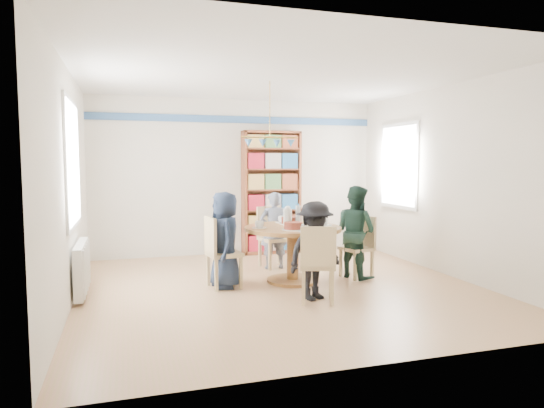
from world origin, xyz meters
name	(u,v)px	position (x,y,z in m)	size (l,w,h in m)	color
ground	(281,288)	(0.00, 0.00, 0.00)	(5.00, 5.00, 0.00)	tan
room_shell	(245,160)	(-0.26, 0.87, 1.65)	(5.00, 5.00, 5.00)	white
radiator	(82,268)	(-2.42, 0.30, 0.35)	(0.12, 1.00, 0.60)	silver
dining_table	(293,241)	(0.25, 0.26, 0.56)	(1.30, 1.30, 0.75)	brown
chair_left	(218,249)	(-0.77, 0.22, 0.51)	(0.46, 0.46, 0.92)	#D6B983
chair_right	(360,243)	(1.26, 0.25, 0.47)	(0.46, 0.46, 0.86)	#D6B983
chair_far	(272,234)	(0.26, 1.26, 0.51)	(0.48, 0.48, 0.93)	#D6B983
chair_near	(318,261)	(0.19, -0.79, 0.50)	(0.51, 0.51, 0.90)	#D6B983
person_left	(225,240)	(-0.68, 0.23, 0.62)	(0.61, 0.39, 1.24)	#182336
person_right	(356,232)	(1.18, 0.24, 0.64)	(0.63, 0.49, 1.29)	#1B362C
person_far	(274,230)	(0.24, 1.11, 0.58)	(0.43, 0.28, 1.17)	gray
person_near	(315,251)	(0.22, -0.61, 0.58)	(0.75, 0.43, 1.16)	black
bookshelf	(271,193)	(0.57, 2.34, 1.06)	(1.03, 0.31, 2.15)	brown
tableware	(291,222)	(0.23, 0.28, 0.81)	(1.13, 1.13, 0.30)	white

